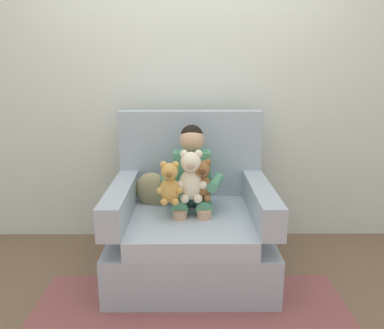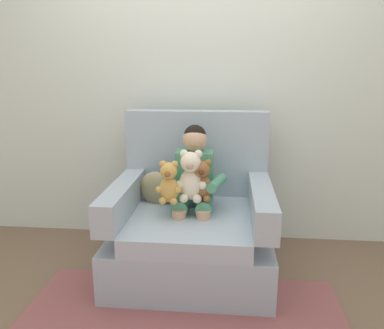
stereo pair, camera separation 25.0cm
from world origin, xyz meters
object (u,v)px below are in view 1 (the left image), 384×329
at_px(plush_cream, 191,177).
at_px(plush_honey, 170,184).
at_px(armchair, 191,225).
at_px(seated_child, 192,179).
at_px(plush_brown, 202,181).
at_px(throw_pillow, 153,190).

xyz_separation_m(plush_cream, plush_honey, (-0.14, -0.06, -0.03)).
bearing_deg(plush_cream, armchair, 77.43).
distance_m(plush_cream, plush_honey, 0.15).
xyz_separation_m(seated_child, plush_brown, (0.07, -0.13, 0.03)).
xyz_separation_m(plush_honey, plush_brown, (0.21, 0.07, -0.00)).
distance_m(seated_child, plush_honey, 0.25).
bearing_deg(throw_pillow, armchair, -25.04).
distance_m(armchair, plush_brown, 0.38).
relative_size(armchair, plush_honey, 3.92).
relative_size(armchair, plush_cream, 3.21).
bearing_deg(armchair, plush_brown, -54.53).
bearing_deg(plush_brown, plush_honey, -167.45).
height_order(armchair, plush_honey, armchair).
height_order(armchair, plush_cream, armchair).
xyz_separation_m(armchair, throw_pillow, (-0.28, 0.13, 0.22)).
bearing_deg(plush_cream, plush_honey, -172.13).
bearing_deg(plush_cream, seated_child, 73.94).
bearing_deg(armchair, plush_cream, -88.35).
bearing_deg(throw_pillow, plush_honey, -64.89).
xyz_separation_m(armchair, plush_brown, (0.07, -0.10, 0.35)).
bearing_deg(armchair, plush_honey, -128.15).
relative_size(armchair, throw_pillow, 4.22).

